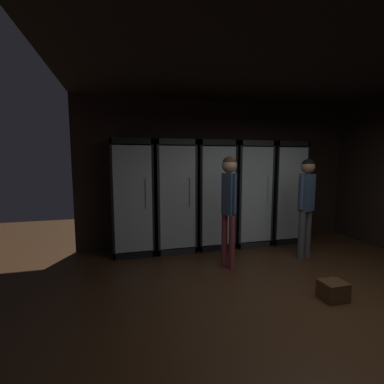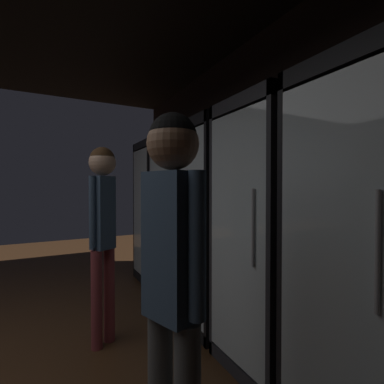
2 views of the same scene
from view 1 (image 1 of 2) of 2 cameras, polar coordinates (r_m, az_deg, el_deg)
ground_plane at (r=3.46m, az=29.59°, el=-22.98°), size 12.00×12.00×0.00m
wall_back at (r=5.58m, az=8.20°, el=3.97°), size 6.00×0.06×2.80m
ceiling_panel at (r=3.97m, az=21.20°, el=23.37°), size 6.00×8.00×0.06m
cooler_far_left at (r=4.90m, az=-12.45°, el=-1.27°), size 0.70×0.58×2.02m
cooler_left at (r=4.99m, az=-3.74°, el=-1.09°), size 0.70×0.58×2.02m
cooler_center at (r=5.18m, az=4.49°, el=-0.66°), size 0.70×0.58×2.02m
cooler_right at (r=5.48m, az=11.97°, el=-0.41°), size 0.70×0.58×2.02m
cooler_far_right at (r=5.86m, az=18.59°, el=-0.24°), size 0.70×0.58×2.02m
shopper_near at (r=4.89m, az=22.95°, el=-1.15°), size 0.33×0.23×1.68m
shopper_far at (r=4.13m, az=7.76°, el=-0.85°), size 0.23×0.24×1.72m
wine_crate_floor at (r=3.84m, az=27.60°, el=-17.94°), size 0.29×0.25×0.23m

